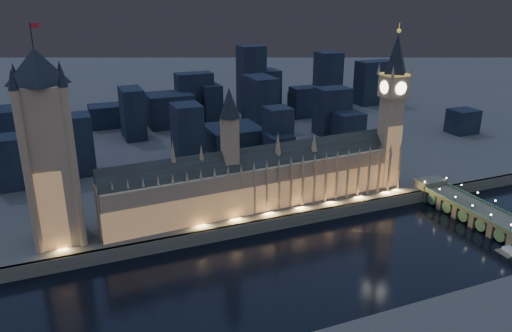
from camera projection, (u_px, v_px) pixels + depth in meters
name	position (u px, v px, depth m)	size (l,w,h in m)	color
ground_plane	(287.00, 266.00, 267.36)	(2000.00, 2000.00, 0.00)	black
north_bank	(129.00, 88.00, 717.85)	(2000.00, 960.00, 8.00)	#3D463A
embankment_wall	(257.00, 227.00, 301.64)	(2000.00, 2.50, 8.00)	brown
palace_of_westminster	(259.00, 179.00, 315.71)	(202.00, 30.28, 78.00)	#8B7C5D
victoria_tower	(47.00, 140.00, 259.11)	(31.68, 31.68, 116.92)	#8B7C5D
elizabeth_tower	(393.00, 98.00, 336.53)	(18.00, 18.00, 111.31)	#8B7C5D
westminster_bridge	(483.00, 217.00, 310.78)	(19.79, 113.00, 15.90)	brown
city_backdrop	(203.00, 109.00, 481.34)	(482.11, 215.63, 77.53)	black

